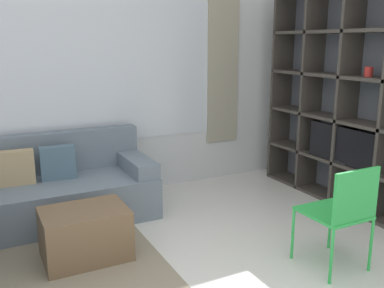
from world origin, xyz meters
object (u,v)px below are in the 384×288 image
folding_chair (342,209)px  ottoman (85,234)px  couch_main (52,191)px  shelving_unit (350,100)px

folding_chair → ottoman: bearing=-32.0°
couch_main → ottoman: size_ratio=2.87×
couch_main → folding_chair: 2.78m
ottoman → folding_chair: size_ratio=0.80×
shelving_unit → couch_main: shelving_unit is taller
couch_main → folding_chair: (1.84, -2.07, 0.21)m
couch_main → ottoman: 0.98m
shelving_unit → ottoman: shelving_unit is taller
ottoman → folding_chair: bearing=-32.0°
shelving_unit → folding_chair: size_ratio=2.73×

